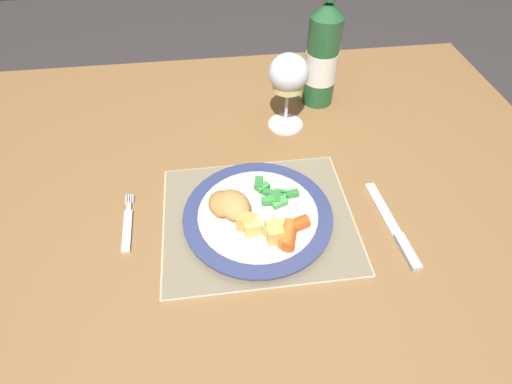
{
  "coord_description": "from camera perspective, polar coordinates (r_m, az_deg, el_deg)",
  "views": [
    {
      "loc": [
        -0.03,
        -0.53,
        1.28
      ],
      "look_at": [
        0.03,
        -0.07,
        0.78
      ],
      "focal_mm": 28.0,
      "sensor_mm": 36.0,
      "label": 1
    }
  ],
  "objects": [
    {
      "name": "dinner_plate",
      "position": [
        0.68,
        0.26,
        -3.51
      ],
      "size": [
        0.25,
        0.25,
        0.02
      ],
      "color": "silver",
      "rests_on": "placemat"
    },
    {
      "name": "roast_potatoes",
      "position": [
        0.64,
        1.38,
        -5.25
      ],
      "size": [
        0.09,
        0.06,
        0.03
      ],
      "color": "#E5BC66",
      "rests_on": "dinner_plate"
    },
    {
      "name": "green_beans_pile",
      "position": [
        0.69,
        2.67,
        -0.51
      ],
      "size": [
        0.08,
        0.07,
        0.02
      ],
      "color": "#338438",
      "rests_on": "dinner_plate"
    },
    {
      "name": "breaded_croquettes",
      "position": [
        0.66,
        -3.85,
        -1.81
      ],
      "size": [
        0.08,
        0.08,
        0.04
      ],
      "color": "tan",
      "rests_on": "dinner_plate"
    },
    {
      "name": "dining_table",
      "position": [
        0.82,
        -2.9,
        -2.82
      ],
      "size": [
        1.33,
        0.96,
        0.74
      ],
      "color": "olive",
      "rests_on": "ground"
    },
    {
      "name": "ground_plane",
      "position": [
        1.39,
        -1.83,
        -20.6
      ],
      "size": [
        6.0,
        6.0,
        0.0
      ],
      "primitive_type": "plane",
      "color": "#383333"
    },
    {
      "name": "table_knife",
      "position": [
        0.72,
        19.31,
        -5.25
      ],
      "size": [
        0.03,
        0.19,
        0.01
      ],
      "color": "silver",
      "rests_on": "dining_table"
    },
    {
      "name": "wine_glass",
      "position": [
        0.83,
        4.66,
        16.12
      ],
      "size": [
        0.08,
        0.08,
        0.17
      ],
      "color": "silver",
      "rests_on": "dining_table"
    },
    {
      "name": "glazed_carrots",
      "position": [
        0.64,
        4.93,
        -5.75
      ],
      "size": [
        0.06,
        0.06,
        0.02
      ],
      "color": "#CC5119",
      "rests_on": "dinner_plate"
    },
    {
      "name": "bottle",
      "position": [
        0.92,
        9.46,
        18.65
      ],
      "size": [
        0.07,
        0.07,
        0.29
      ],
      "color": "#23562D",
      "rests_on": "dining_table"
    },
    {
      "name": "fork",
      "position": [
        0.72,
        -17.86,
        -4.65
      ],
      "size": [
        0.02,
        0.13,
        0.01
      ],
      "color": "silver",
      "rests_on": "dining_table"
    },
    {
      "name": "placemat",
      "position": [
        0.7,
        0.32,
        -3.85
      ],
      "size": [
        0.33,
        0.28,
        0.01
      ],
      "color": "tan",
      "rests_on": "dining_table"
    }
  ]
}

